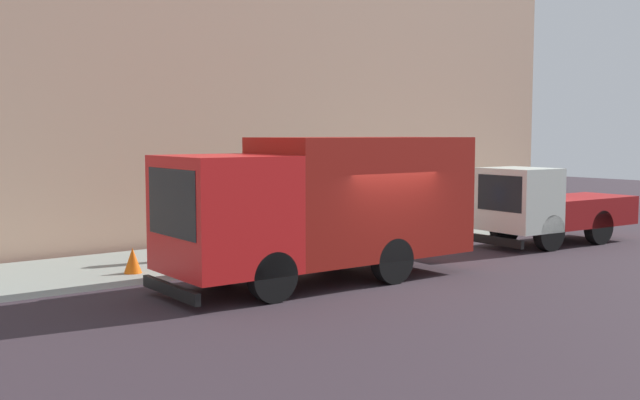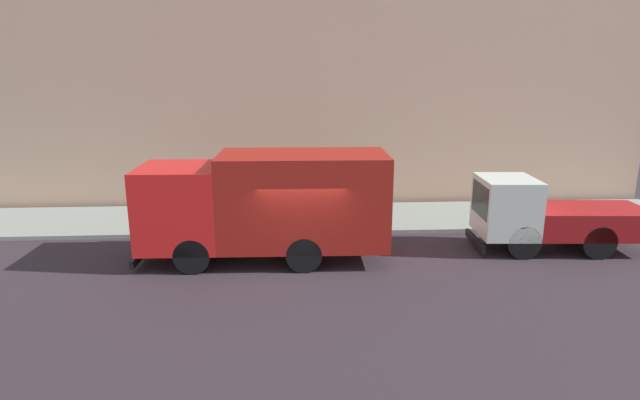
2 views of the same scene
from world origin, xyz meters
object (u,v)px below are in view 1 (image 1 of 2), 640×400
(large_utility_truck, at_px, (324,203))
(traffic_cone_orange, at_px, (133,260))
(pedestrian_walking, at_px, (172,227))
(street_sign_post, at_px, (312,201))
(pedestrian_standing, at_px, (254,217))
(small_flatbed_truck, at_px, (549,207))
(pedestrian_third, at_px, (331,213))

(large_utility_truck, bearing_deg, traffic_cone_orange, 49.95)
(pedestrian_walking, bearing_deg, street_sign_post, -161.98)
(pedestrian_standing, distance_m, street_sign_post, 1.74)
(traffic_cone_orange, distance_m, street_sign_post, 5.16)
(large_utility_truck, bearing_deg, street_sign_post, -30.91)
(large_utility_truck, relative_size, pedestrian_standing, 4.22)
(pedestrian_walking, distance_m, street_sign_post, 3.79)
(large_utility_truck, xyz_separation_m, pedestrian_walking, (3.90, 1.87, -0.82))
(large_utility_truck, height_order, street_sign_post, large_utility_truck)
(large_utility_truck, distance_m, street_sign_post, 3.17)
(small_flatbed_truck, distance_m, traffic_cone_orange, 12.56)
(small_flatbed_truck, relative_size, pedestrian_walking, 3.37)
(pedestrian_standing, height_order, street_sign_post, street_sign_post)
(pedestrian_third, xyz_separation_m, traffic_cone_orange, (-1.04, 6.69, -0.59))
(pedestrian_walking, height_order, traffic_cone_orange, pedestrian_walking)
(large_utility_truck, height_order, traffic_cone_orange, large_utility_truck)
(pedestrian_third, height_order, traffic_cone_orange, pedestrian_third)
(traffic_cone_orange, height_order, street_sign_post, street_sign_post)
(pedestrian_third, bearing_deg, street_sign_post, 111.70)
(pedestrian_walking, relative_size, pedestrian_standing, 0.92)
(street_sign_post, bearing_deg, pedestrian_standing, 38.67)
(small_flatbed_truck, bearing_deg, pedestrian_standing, 69.86)
(traffic_cone_orange, bearing_deg, pedestrian_third, -81.16)
(pedestrian_third, bearing_deg, pedestrian_walking, 74.58)
(small_flatbed_truck, xyz_separation_m, pedestrian_standing, (3.61, 8.29, -0.06))
(pedestrian_standing, relative_size, pedestrian_third, 1.05)
(pedestrian_standing, height_order, pedestrian_third, pedestrian_standing)
(large_utility_truck, distance_m, traffic_cone_orange, 4.66)
(pedestrian_walking, bearing_deg, traffic_cone_orange, 70.26)
(pedestrian_walking, height_order, pedestrian_standing, pedestrian_standing)
(pedestrian_standing, bearing_deg, large_utility_truck, -151.57)
(large_utility_truck, relative_size, street_sign_post, 3.13)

